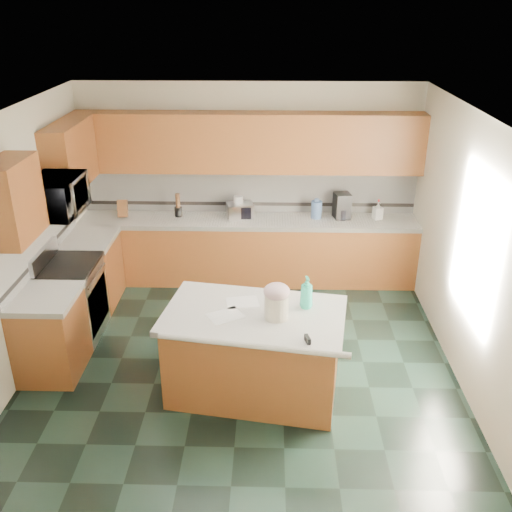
{
  "coord_description": "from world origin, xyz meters",
  "views": [
    {
      "loc": [
        0.3,
        -5.28,
        3.71
      ],
      "look_at": [
        0.15,
        0.35,
        1.12
      ],
      "focal_mm": 40.0,
      "sensor_mm": 36.0,
      "label": 1
    }
  ],
  "objects_px": {
    "island_base": "(254,355)",
    "soap_bottle_island": "(307,292)",
    "treat_jar": "(277,306)",
    "coffee_maker": "(342,206)",
    "knife_block": "(123,208)",
    "toaster_oven": "(240,211)",
    "island_top": "(254,315)"
  },
  "relations": [
    {
      "from": "island_base",
      "to": "treat_jar",
      "type": "relative_size",
      "value": 6.79
    },
    {
      "from": "toaster_oven",
      "to": "island_base",
      "type": "bearing_deg",
      "value": -97.37
    },
    {
      "from": "island_top",
      "to": "treat_jar",
      "type": "xyz_separation_m",
      "value": [
        0.21,
        -0.08,
        0.15
      ]
    },
    {
      "from": "soap_bottle_island",
      "to": "knife_block",
      "type": "relative_size",
      "value": 1.41
    },
    {
      "from": "knife_block",
      "to": "toaster_oven",
      "type": "distance_m",
      "value": 1.62
    },
    {
      "from": "island_top",
      "to": "knife_block",
      "type": "xyz_separation_m",
      "value": [
        -1.89,
        2.58,
        0.15
      ]
    },
    {
      "from": "island_top",
      "to": "knife_block",
      "type": "bearing_deg",
      "value": 135.49
    },
    {
      "from": "island_top",
      "to": "soap_bottle_island",
      "type": "bearing_deg",
      "value": 22.63
    },
    {
      "from": "island_top",
      "to": "coffee_maker",
      "type": "relative_size",
      "value": 4.98
    },
    {
      "from": "treat_jar",
      "to": "soap_bottle_island",
      "type": "bearing_deg",
      "value": 16.43
    },
    {
      "from": "island_base",
      "to": "island_top",
      "type": "xyz_separation_m",
      "value": [
        0.0,
        0.0,
        0.46
      ]
    },
    {
      "from": "toaster_oven",
      "to": "coffee_maker",
      "type": "distance_m",
      "value": 1.39
    },
    {
      "from": "island_base",
      "to": "knife_block",
      "type": "xyz_separation_m",
      "value": [
        -1.89,
        2.58,
        0.61
      ]
    },
    {
      "from": "island_top",
      "to": "soap_bottle_island",
      "type": "xyz_separation_m",
      "value": [
        0.51,
        0.12,
        0.2
      ]
    },
    {
      "from": "soap_bottle_island",
      "to": "toaster_oven",
      "type": "height_order",
      "value": "soap_bottle_island"
    },
    {
      "from": "treat_jar",
      "to": "coffee_maker",
      "type": "distance_m",
      "value": 2.84
    },
    {
      "from": "island_base",
      "to": "treat_jar",
      "type": "distance_m",
      "value": 0.65
    },
    {
      "from": "treat_jar",
      "to": "knife_block",
      "type": "relative_size",
      "value": 1.02
    },
    {
      "from": "island_base",
      "to": "soap_bottle_island",
      "type": "height_order",
      "value": "soap_bottle_island"
    },
    {
      "from": "toaster_oven",
      "to": "coffee_maker",
      "type": "xyz_separation_m",
      "value": [
        1.39,
        0.03,
        0.07
      ]
    },
    {
      "from": "island_base",
      "to": "knife_block",
      "type": "bearing_deg",
      "value": 135.49
    },
    {
      "from": "toaster_oven",
      "to": "soap_bottle_island",
      "type": "bearing_deg",
      "value": -85.83
    },
    {
      "from": "island_base",
      "to": "toaster_oven",
      "type": "height_order",
      "value": "toaster_oven"
    },
    {
      "from": "island_base",
      "to": "treat_jar",
      "type": "xyz_separation_m",
      "value": [
        0.21,
        -0.08,
        0.61
      ]
    },
    {
      "from": "island_top",
      "to": "toaster_oven",
      "type": "bearing_deg",
      "value": 105.23
    },
    {
      "from": "island_base",
      "to": "soap_bottle_island",
      "type": "xyz_separation_m",
      "value": [
        0.51,
        0.12,
        0.66
      ]
    },
    {
      "from": "treat_jar",
      "to": "coffee_maker",
      "type": "height_order",
      "value": "coffee_maker"
    },
    {
      "from": "soap_bottle_island",
      "to": "coffee_maker",
      "type": "height_order",
      "value": "coffee_maker"
    },
    {
      "from": "island_top",
      "to": "toaster_oven",
      "type": "xyz_separation_m",
      "value": [
        -0.27,
        2.58,
        0.13
      ]
    },
    {
      "from": "island_base",
      "to": "toaster_oven",
      "type": "xyz_separation_m",
      "value": [
        -0.27,
        2.58,
        0.59
      ]
    },
    {
      "from": "treat_jar",
      "to": "toaster_oven",
      "type": "relative_size",
      "value": 0.69
    },
    {
      "from": "knife_block",
      "to": "coffee_maker",
      "type": "xyz_separation_m",
      "value": [
        3.01,
        0.03,
        0.06
      ]
    }
  ]
}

